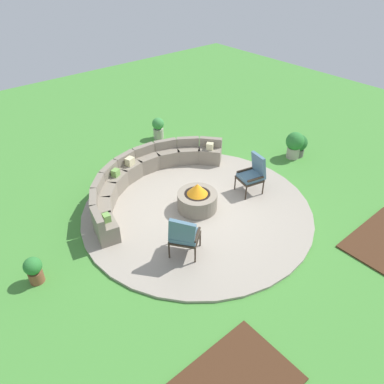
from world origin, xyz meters
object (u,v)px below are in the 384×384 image
Objects in this scene: fire_pit at (197,199)px; potted_plant_2 at (299,145)px; lounge_chair_front_right at (253,173)px; lounge_chair_front_left at (184,235)px; potted_plant_0 at (158,127)px; potted_plant_1 at (295,144)px; potted_plant_3 at (34,269)px; curved_stone_bench at (144,176)px.

potted_plant_2 is at bearing 0.91° from fire_pit.
fire_pit is 0.92× the size of lounge_chair_front_right.
potted_plant_0 is (2.87, 4.87, -0.23)m from lounge_chair_front_left.
fire_pit is at bearing -178.59° from potted_plant_1.
potted_plant_1 is at bearing 170.64° from potted_plant_2.
lounge_chair_front_left is 3.01m from potted_plant_3.
lounge_chair_front_left is 1.50× the size of potted_plant_0.
fire_pit reaches higher than curved_stone_bench.
fire_pit is 1.66m from lounge_chair_front_right.
lounge_chair_front_left is at bearing -120.55° from potted_plant_0.
potted_plant_0 is (0.00, 4.19, -0.23)m from lounge_chair_front_right.
potted_plant_3 is at bearing -158.53° from curved_stone_bench.
lounge_chair_front_right reaches higher than potted_plant_2.
lounge_chair_front_right is 2.63m from potted_plant_2.
fire_pit is at bearing -4.88° from potted_plant_3.
lounge_chair_front_right is 5.59m from potted_plant_3.
lounge_chair_front_left is at bearing -167.86° from potted_plant_1.
curved_stone_bench is at bearing 125.97° from lounge_chair_front_left.
curved_stone_bench is at bearing 57.33° from lounge_chair_front_right.
curved_stone_bench is 2.92m from potted_plant_0.
potted_plant_3 is (-2.67, 1.37, -0.28)m from lounge_chair_front_left.
lounge_chair_front_left is (-1.27, -1.03, 0.27)m from fire_pit.
potted_plant_3 is (-8.13, 0.27, -0.04)m from potted_plant_2.
potted_plant_2 is at bearing -9.36° from potted_plant_1.
curved_stone_bench is 6.76× the size of potted_plant_2.
potted_plant_3 is (-3.94, 0.34, -0.01)m from fire_pit.
fire_pit is 1.19× the size of potted_plant_1.
potted_plant_0 is at bearing 13.26° from lounge_chair_front_right.
lounge_chair_front_right is at bearing -90.03° from potted_plant_0.
potted_plant_3 is at bearing -153.90° from lounge_chair_front_left.
potted_plant_2 reaches higher than potted_plant_3.
potted_plant_3 is (-3.53, -1.39, -0.02)m from curved_stone_bench.
potted_plant_1 is (2.39, 0.46, -0.15)m from lounge_chair_front_right.
potted_plant_1 is at bearing 65.41° from lounge_chair_front_left.
potted_plant_2 is at bearing -67.43° from lounge_chair_front_right.
lounge_chair_front_left is at bearing -27.17° from potted_plant_3.
potted_plant_1 is at bearing -65.95° from lounge_chair_front_right.
potted_plant_1 is at bearing 1.41° from fire_pit.
potted_plant_2 is (4.60, -1.66, 0.02)m from curved_stone_bench.
lounge_chair_front_left is at bearing -140.84° from fire_pit.
potted_plant_2 is at bearing 64.67° from lounge_chair_front_left.
potted_plant_0 is at bearing 32.25° from potted_plant_3.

